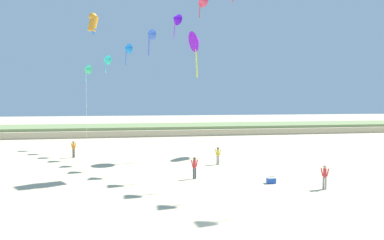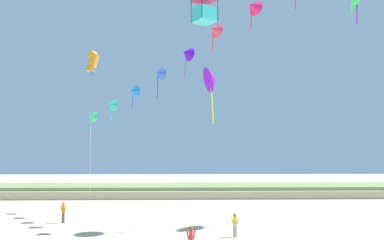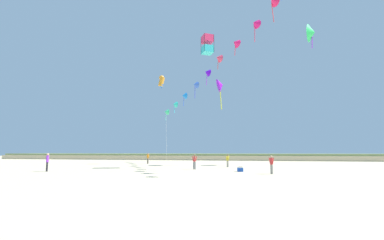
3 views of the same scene
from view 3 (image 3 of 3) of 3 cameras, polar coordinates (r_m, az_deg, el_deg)
The scene contains 13 objects.
ground_plane at distance 18.10m, azimuth -6.11°, elevation -12.92°, with size 240.00×240.00×0.00m, color beige.
dune_ridge at distance 63.34m, azimuth 7.69°, elevation -8.09°, with size 120.00×12.63×1.47m.
person_near_left at distance 32.53m, azimuth 7.91°, elevation -8.72°, with size 0.53×0.28×1.56m.
person_near_right at distance 27.92m, azimuth 0.54°, elevation -9.02°, with size 0.56×0.22×1.60m.
person_mid_center at distance 41.91m, azimuth -9.78°, elevation -8.23°, with size 0.57×0.31×1.68m.
person_far_left at distance 28.38m, azimuth -29.46°, elevation -7.92°, with size 0.35×0.58×1.73m.
person_far_right at distance 22.98m, azimuth 17.24°, elevation -9.16°, with size 0.43×0.45×1.56m.
kite_banner_string at distance 36.83m, azimuth 6.21°, elevation 13.42°, with size 24.64×25.64×20.80m.
large_kite_low_lead at distance 37.78m, azimuth 6.35°, elevation 7.66°, with size 1.65×2.28×4.65m.
large_kite_mid_trail at distance 42.84m, azimuth -6.80°, elevation 8.52°, with size 1.15×0.85×2.21m.
large_kite_high_solo at distance 44.74m, azimuth 25.03°, elevation 17.16°, with size 2.04×2.96×3.90m.
large_kite_outer_drift at distance 33.78m, azimuth 3.44°, elevation 16.39°, with size 1.77×1.77×2.31m.
beach_cooler at distance 25.10m, azimuth 10.68°, elevation -10.73°, with size 0.58×0.41×0.46m.
Camera 3 is at (5.83, -17.04, 1.83)m, focal length 24.00 mm.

